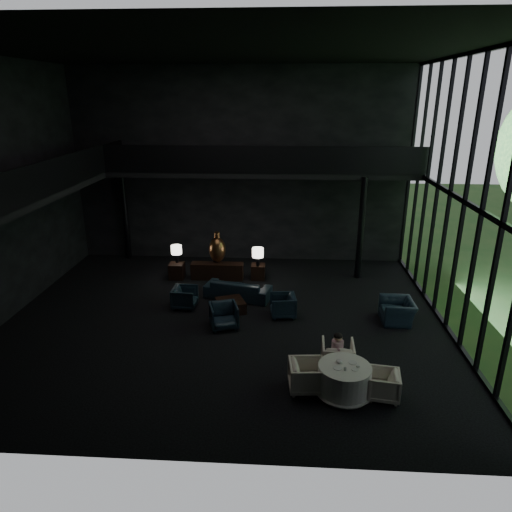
# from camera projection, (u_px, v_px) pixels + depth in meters

# --- Properties ---
(floor) EXTENTS (14.00, 12.00, 0.02)m
(floor) POSITION_uv_depth(u_px,v_px,m) (225.00, 321.00, 14.67)
(floor) COLOR black
(floor) RESTS_ON ground
(ceiling) EXTENTS (14.00, 12.00, 0.02)m
(ceiling) POSITION_uv_depth(u_px,v_px,m) (218.00, 49.00, 12.00)
(ceiling) COLOR black
(ceiling) RESTS_ON ground
(wall_back) EXTENTS (14.00, 0.04, 8.00)m
(wall_back) POSITION_uv_depth(u_px,v_px,m) (241.00, 168.00, 18.98)
(wall_back) COLOR black
(wall_back) RESTS_ON ground
(wall_front) EXTENTS (14.00, 0.04, 8.00)m
(wall_front) POSITION_uv_depth(u_px,v_px,m) (175.00, 274.00, 7.69)
(wall_front) COLOR black
(wall_front) RESTS_ON ground
(curtain_wall) EXTENTS (0.20, 12.00, 8.00)m
(curtain_wall) POSITION_uv_depth(u_px,v_px,m) (465.00, 201.00, 12.94)
(curtain_wall) COLOR black
(curtain_wall) RESTS_ON ground
(mezzanine_left) EXTENTS (2.00, 12.00, 0.25)m
(mezzanine_left) POSITION_uv_depth(u_px,v_px,m) (23.00, 196.00, 13.68)
(mezzanine_left) COLOR black
(mezzanine_left) RESTS_ON wall_left
(mezzanine_back) EXTENTS (12.00, 2.00, 0.25)m
(mezzanine_back) POSITION_uv_depth(u_px,v_px,m) (264.00, 172.00, 17.98)
(mezzanine_back) COLOR black
(mezzanine_back) RESTS_ON wall_back
(railing_left) EXTENTS (0.06, 12.00, 1.00)m
(railing_left) POSITION_uv_depth(u_px,v_px,m) (53.00, 176.00, 13.42)
(railing_left) COLOR black
(railing_left) RESTS_ON mezzanine_left
(railing_back) EXTENTS (12.00, 0.06, 1.00)m
(railing_back) POSITION_uv_depth(u_px,v_px,m) (262.00, 160.00, 16.84)
(railing_back) COLOR black
(railing_back) RESTS_ON mezzanine_back
(column_nw) EXTENTS (0.24, 0.24, 4.00)m
(column_nw) POSITION_uv_depth(u_px,v_px,m) (125.00, 214.00, 19.65)
(column_nw) COLOR black
(column_nw) RESTS_ON floor
(column_ne) EXTENTS (0.24, 0.24, 4.00)m
(column_ne) POSITION_uv_depth(u_px,v_px,m) (361.00, 229.00, 17.49)
(column_ne) COLOR black
(column_ne) RESTS_ON floor
(console) EXTENTS (2.03, 0.46, 0.65)m
(console) POSITION_uv_depth(u_px,v_px,m) (217.00, 271.00, 17.91)
(console) COLOR black
(console) RESTS_ON floor
(bronze_urn) EXTENTS (0.65, 0.65, 1.21)m
(bronze_urn) POSITION_uv_depth(u_px,v_px,m) (217.00, 249.00, 17.80)
(bronze_urn) COLOR #976024
(bronze_urn) RESTS_ON console
(side_table_left) EXTENTS (0.56, 0.56, 0.61)m
(side_table_left) POSITION_uv_depth(u_px,v_px,m) (177.00, 271.00, 17.97)
(side_table_left) COLOR black
(side_table_left) RESTS_ON floor
(table_lamp_left) EXTENTS (0.42, 0.42, 0.70)m
(table_lamp_left) POSITION_uv_depth(u_px,v_px,m) (176.00, 250.00, 17.82)
(table_lamp_left) COLOR black
(table_lamp_left) RESTS_ON side_table_left
(side_table_right) EXTENTS (0.53, 0.53, 0.58)m
(side_table_right) POSITION_uv_depth(u_px,v_px,m) (258.00, 272.00, 17.92)
(side_table_right) COLOR black
(side_table_right) RESTS_ON floor
(table_lamp_right) EXTENTS (0.44, 0.44, 0.74)m
(table_lamp_right) POSITION_uv_depth(u_px,v_px,m) (258.00, 253.00, 17.51)
(table_lamp_right) COLOR black
(table_lamp_right) RESTS_ON side_table_right
(sofa) EXTENTS (2.69, 1.35, 1.01)m
(sofa) POSITION_uv_depth(u_px,v_px,m) (238.00, 285.00, 16.16)
(sofa) COLOR black
(sofa) RESTS_ON floor
(lounge_armchair_west) EXTENTS (0.79, 0.84, 0.83)m
(lounge_armchair_west) POSITION_uv_depth(u_px,v_px,m) (185.00, 296.00, 15.45)
(lounge_armchair_west) COLOR black
(lounge_armchair_west) RESTS_ON floor
(lounge_armchair_east) EXTENTS (0.87, 0.91, 0.85)m
(lounge_armchair_east) POSITION_uv_depth(u_px,v_px,m) (283.00, 304.00, 14.85)
(lounge_armchair_east) COLOR #18252C
(lounge_armchair_east) RESTS_ON floor
(lounge_armchair_south) EXTENTS (1.10, 1.06, 0.93)m
(lounge_armchair_south) POSITION_uv_depth(u_px,v_px,m) (224.00, 314.00, 14.11)
(lounge_armchair_south) COLOR black
(lounge_armchair_south) RESTS_ON floor
(window_armchair) EXTENTS (0.77, 1.17, 1.02)m
(window_armchair) POSITION_uv_depth(u_px,v_px,m) (398.00, 307.00, 14.46)
(window_armchair) COLOR black
(window_armchair) RESTS_ON floor
(coffee_table) EXTENTS (1.14, 1.14, 0.39)m
(coffee_table) POSITION_uv_depth(u_px,v_px,m) (230.00, 306.00, 15.26)
(coffee_table) COLOR black
(coffee_table) RESTS_ON floor
(dining_table) EXTENTS (1.44, 1.44, 0.75)m
(dining_table) POSITION_uv_depth(u_px,v_px,m) (344.00, 381.00, 11.01)
(dining_table) COLOR white
(dining_table) RESTS_ON floor
(dining_chair_north) EXTENTS (0.94, 0.89, 0.93)m
(dining_chair_north) POSITION_uv_depth(u_px,v_px,m) (338.00, 353.00, 11.96)
(dining_chair_north) COLOR beige
(dining_chair_north) RESTS_ON floor
(dining_chair_east) EXTENTS (0.76, 0.80, 0.73)m
(dining_chair_east) POSITION_uv_depth(u_px,v_px,m) (383.00, 384.00, 10.84)
(dining_chair_east) COLOR beige
(dining_chair_east) RESTS_ON floor
(dining_chair_west) EXTENTS (0.88, 0.93, 0.89)m
(dining_chair_west) POSITION_uv_depth(u_px,v_px,m) (306.00, 374.00, 11.11)
(dining_chair_west) COLOR beige
(dining_chair_west) RESTS_ON floor
(child) EXTENTS (0.31, 0.31, 0.66)m
(child) POSITION_uv_depth(u_px,v_px,m) (338.00, 345.00, 11.76)
(child) COLOR #CD9FB9
(child) RESTS_ON dining_chair_north
(plate_a) EXTENTS (0.24, 0.24, 0.01)m
(plate_a) POSITION_uv_depth(u_px,v_px,m) (338.00, 368.00, 10.79)
(plate_a) COLOR white
(plate_a) RESTS_ON dining_table
(plate_b) EXTENTS (0.24, 0.24, 0.01)m
(plate_b) POSITION_uv_depth(u_px,v_px,m) (353.00, 362.00, 11.01)
(plate_b) COLOR white
(plate_b) RESTS_ON dining_table
(saucer) EXTENTS (0.20, 0.20, 0.01)m
(saucer) POSITION_uv_depth(u_px,v_px,m) (355.00, 369.00, 10.73)
(saucer) COLOR white
(saucer) RESTS_ON dining_table
(coffee_cup) EXTENTS (0.10, 0.10, 0.06)m
(coffee_cup) POSITION_uv_depth(u_px,v_px,m) (358.00, 366.00, 10.80)
(coffee_cup) COLOR white
(coffee_cup) RESTS_ON saucer
(cereal_bowl) EXTENTS (0.16, 0.16, 0.08)m
(cereal_bowl) POSITION_uv_depth(u_px,v_px,m) (339.00, 361.00, 11.00)
(cereal_bowl) COLOR white
(cereal_bowl) RESTS_ON dining_table
(cream_pot) EXTENTS (0.06, 0.06, 0.07)m
(cream_pot) POSITION_uv_depth(u_px,v_px,m) (345.00, 369.00, 10.69)
(cream_pot) COLOR #99999E
(cream_pot) RESTS_ON dining_table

